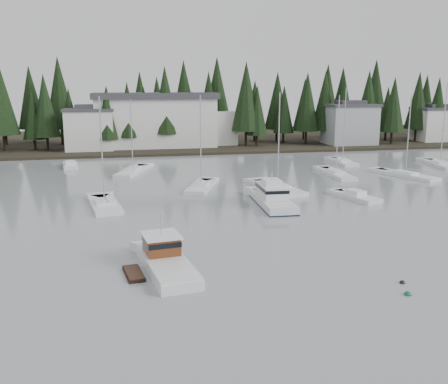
% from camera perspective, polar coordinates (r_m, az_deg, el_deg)
% --- Properties ---
extents(ground, '(260.00, 260.00, 0.00)m').
position_cam_1_polar(ground, '(28.02, 15.82, -15.90)').
color(ground, gray).
rests_on(ground, ground).
extents(far_shore_land, '(240.00, 54.00, 1.00)m').
position_cam_1_polar(far_shore_land, '(120.07, -5.86, 5.89)').
color(far_shore_land, black).
rests_on(far_shore_land, ground).
extents(conifer_treeline, '(200.00, 22.00, 20.00)m').
position_cam_1_polar(conifer_treeline, '(109.20, -5.27, 5.28)').
color(conifer_treeline, black).
rests_on(conifer_treeline, ground).
extents(house_west, '(9.54, 7.42, 8.75)m').
position_cam_1_polar(house_west, '(101.29, -15.11, 7.03)').
color(house_west, silver).
rests_on(house_west, ground).
extents(house_east_a, '(10.60, 8.48, 9.25)m').
position_cam_1_polar(house_east_a, '(110.99, 14.15, 7.62)').
color(house_east_a, '#999EA0').
rests_on(house_east_a, ground).
extents(house_east_b, '(9.54, 7.42, 8.25)m').
position_cam_1_polar(house_east_b, '(123.80, 23.02, 7.23)').
color(house_east_b, silver).
rests_on(house_east_b, ground).
extents(harbor_inn, '(29.50, 11.50, 10.90)m').
position_cam_1_polar(harbor_inn, '(104.74, -6.73, 8.13)').
color(harbor_inn, silver).
rests_on(harbor_inn, ground).
extents(lobster_boat_brown, '(5.21, 8.95, 4.26)m').
position_cam_1_polar(lobster_boat_brown, '(36.34, -6.81, -8.02)').
color(lobster_boat_brown, white).
rests_on(lobster_boat_brown, ground).
extents(cabin_cruiser_center, '(3.56, 10.14, 4.30)m').
position_cam_1_polar(cabin_cruiser_center, '(55.15, 5.53, -0.81)').
color(cabin_cruiser_center, white).
rests_on(cabin_cruiser_center, ground).
extents(sailboat_1, '(4.92, 10.35, 12.61)m').
position_cam_1_polar(sailboat_1, '(63.23, 6.15, 0.30)').
color(sailboat_1, white).
rests_on(sailboat_1, ground).
extents(sailboat_2, '(5.48, 9.09, 12.27)m').
position_cam_1_polar(sailboat_2, '(63.83, -2.63, 0.48)').
color(sailboat_2, white).
rests_on(sailboat_2, ground).
extents(sailboat_3, '(4.11, 9.08, 12.39)m').
position_cam_1_polar(sailboat_3, '(55.66, -13.48, -1.59)').
color(sailboat_3, white).
rests_on(sailboat_3, ground).
extents(sailboat_4, '(2.70, 8.10, 13.09)m').
position_cam_1_polar(sailboat_4, '(86.48, 13.39, 3.25)').
color(sailboat_4, white).
rests_on(sailboat_4, ground).
extents(sailboat_5, '(4.32, 10.17, 13.98)m').
position_cam_1_polar(sailboat_5, '(89.02, 23.45, 2.82)').
color(sailboat_5, white).
rests_on(sailboat_5, ground).
extents(sailboat_6, '(5.87, 10.38, 12.11)m').
position_cam_1_polar(sailboat_6, '(76.61, 20.00, 1.72)').
color(sailboat_6, white).
rests_on(sailboat_6, ground).
extents(sailboat_7, '(5.95, 10.66, 11.47)m').
position_cam_1_polar(sailboat_7, '(76.59, -10.35, 2.25)').
color(sailboat_7, white).
rests_on(sailboat_7, ground).
extents(sailboat_9, '(2.78, 10.10, 12.10)m').
position_cam_1_polar(sailboat_9, '(74.75, 12.65, 1.92)').
color(sailboat_9, white).
rests_on(sailboat_9, ground).
extents(runabout_1, '(3.89, 6.96, 1.42)m').
position_cam_1_polar(runabout_1, '(59.95, 14.79, -0.62)').
color(runabout_1, white).
rests_on(runabout_1, ground).
extents(runabout_3, '(2.98, 6.30, 1.42)m').
position_cam_1_polar(runabout_3, '(83.96, -17.13, 2.82)').
color(runabout_3, white).
rests_on(runabout_3, ground).
extents(mooring_buoy_green, '(0.48, 0.48, 0.48)m').
position_cam_1_polar(mooring_buoy_green, '(34.12, 20.24, -10.97)').
color(mooring_buoy_green, '#145933').
rests_on(mooring_buoy_green, ground).
extents(mooring_buoy_dark, '(0.39, 0.39, 0.39)m').
position_cam_1_polar(mooring_buoy_dark, '(35.89, 19.70, -9.77)').
color(mooring_buoy_dark, black).
rests_on(mooring_buoy_dark, ground).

